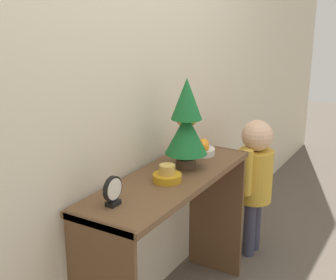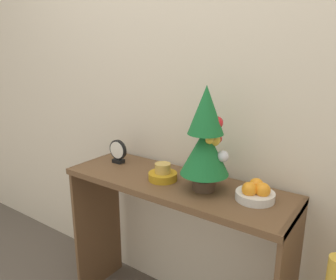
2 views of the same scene
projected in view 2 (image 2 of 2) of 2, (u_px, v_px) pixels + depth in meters
name	position (u px, v px, depth m)	size (l,w,h in m)	color
back_wall	(202.00, 84.00, 1.62)	(7.00, 0.05, 2.50)	beige
console_table	(175.00, 219.00, 1.61)	(1.13, 0.38, 0.81)	brown
mini_tree	(206.00, 139.00, 1.40)	(0.22, 0.22, 0.46)	#4C3828
fruit_bowl	(255.00, 193.00, 1.35)	(0.16, 0.16, 0.08)	silver
singing_bowl	(163.00, 174.00, 1.56)	(0.14, 0.14, 0.08)	#B78419
desk_clock	(118.00, 152.00, 1.79)	(0.11, 0.04, 0.13)	black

